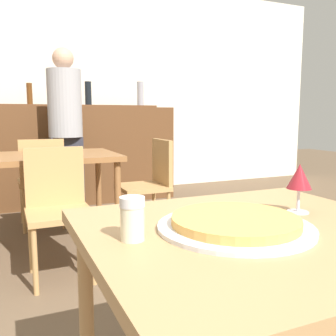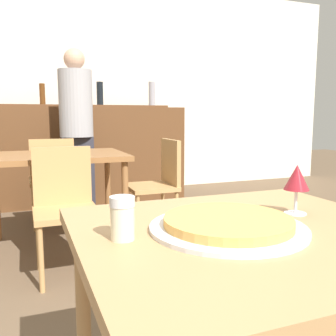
{
  "view_description": "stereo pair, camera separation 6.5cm",
  "coord_description": "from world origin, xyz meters",
  "px_view_note": "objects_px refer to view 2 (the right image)",
  "views": [
    {
      "loc": [
        -0.63,
        -0.83,
        1.04
      ],
      "look_at": [
        -0.03,
        0.55,
        0.82
      ],
      "focal_mm": 40.0,
      "sensor_mm": 36.0,
      "label": 1
    },
    {
      "loc": [
        -0.57,
        -0.85,
        1.04
      ],
      "look_at": [
        -0.03,
        0.55,
        0.82
      ],
      "focal_mm": 40.0,
      "sensor_mm": 36.0,
      "label": 2
    }
  ],
  "objects_px": {
    "chair_far_side_back": "(52,176)",
    "wine_glass": "(297,179)",
    "person_standing": "(76,126)",
    "chair_far_side_front": "(65,201)",
    "pizza_tray": "(228,224)",
    "cheese_shaker": "(122,218)",
    "chair_far_side_right": "(159,180)"
  },
  "relations": [
    {
      "from": "chair_far_side_back",
      "to": "wine_glass",
      "type": "height_order",
      "value": "wine_glass"
    },
    {
      "from": "chair_far_side_back",
      "to": "person_standing",
      "type": "xyz_separation_m",
      "value": [
        0.29,
        0.42,
        0.44
      ]
    },
    {
      "from": "chair_far_side_front",
      "to": "person_standing",
      "type": "xyz_separation_m",
      "value": [
        0.29,
        1.51,
        0.44
      ]
    },
    {
      "from": "pizza_tray",
      "to": "chair_far_side_front",
      "type": "bearing_deg",
      "value": 100.06
    },
    {
      "from": "chair_far_side_back",
      "to": "wine_glass",
      "type": "bearing_deg",
      "value": 102.27
    },
    {
      "from": "chair_far_side_front",
      "to": "cheese_shaker",
      "type": "distance_m",
      "value": 1.59
    },
    {
      "from": "chair_far_side_right",
      "to": "person_standing",
      "type": "height_order",
      "value": "person_standing"
    },
    {
      "from": "chair_far_side_back",
      "to": "chair_far_side_front",
      "type": "bearing_deg",
      "value": 90.0
    },
    {
      "from": "chair_far_side_front",
      "to": "chair_far_side_right",
      "type": "relative_size",
      "value": 1.0
    },
    {
      "from": "chair_far_side_front",
      "to": "cheese_shaker",
      "type": "height_order",
      "value": "cheese_shaker"
    },
    {
      "from": "chair_far_side_right",
      "to": "wine_glass",
      "type": "bearing_deg",
      "value": -7.76
    },
    {
      "from": "chair_far_side_back",
      "to": "chair_far_side_right",
      "type": "height_order",
      "value": "same"
    },
    {
      "from": "cheese_shaker",
      "to": "wine_glass",
      "type": "height_order",
      "value": "wine_glass"
    },
    {
      "from": "cheese_shaker",
      "to": "wine_glass",
      "type": "distance_m",
      "value": 0.58
    },
    {
      "from": "chair_far_side_right",
      "to": "cheese_shaker",
      "type": "height_order",
      "value": "cheese_shaker"
    },
    {
      "from": "chair_far_side_front",
      "to": "wine_glass",
      "type": "distance_m",
      "value": 1.66
    },
    {
      "from": "chair_far_side_front",
      "to": "person_standing",
      "type": "height_order",
      "value": "person_standing"
    },
    {
      "from": "chair_far_side_right",
      "to": "cheese_shaker",
      "type": "xyz_separation_m",
      "value": [
        -0.86,
        -2.11,
        0.3
      ]
    },
    {
      "from": "wine_glass",
      "to": "person_standing",
      "type": "bearing_deg",
      "value": 95.26
    },
    {
      "from": "pizza_tray",
      "to": "cheese_shaker",
      "type": "bearing_deg",
      "value": 174.87
    },
    {
      "from": "chair_far_side_back",
      "to": "pizza_tray",
      "type": "xyz_separation_m",
      "value": [
        0.28,
        -2.68,
        0.26
      ]
    },
    {
      "from": "cheese_shaker",
      "to": "person_standing",
      "type": "distance_m",
      "value": 3.09
    },
    {
      "from": "chair_far_side_right",
      "to": "person_standing",
      "type": "distance_m",
      "value": 1.2
    },
    {
      "from": "chair_far_side_front",
      "to": "wine_glass",
      "type": "relative_size",
      "value": 5.21
    },
    {
      "from": "chair_far_side_back",
      "to": "pizza_tray",
      "type": "height_order",
      "value": "chair_far_side_back"
    },
    {
      "from": "chair_far_side_front",
      "to": "chair_far_side_back",
      "type": "relative_size",
      "value": 1.0
    },
    {
      "from": "pizza_tray",
      "to": "chair_far_side_right",
      "type": "bearing_deg",
      "value": 75.1
    },
    {
      "from": "chair_far_side_front",
      "to": "person_standing",
      "type": "relative_size",
      "value": 0.49
    },
    {
      "from": "chair_far_side_right",
      "to": "wine_glass",
      "type": "height_order",
      "value": "wine_glass"
    },
    {
      "from": "chair_far_side_front",
      "to": "pizza_tray",
      "type": "bearing_deg",
      "value": -79.94
    },
    {
      "from": "person_standing",
      "to": "wine_glass",
      "type": "relative_size",
      "value": 10.71
    },
    {
      "from": "cheese_shaker",
      "to": "person_standing",
      "type": "xyz_separation_m",
      "value": [
        0.3,
        3.08,
        0.14
      ]
    }
  ]
}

